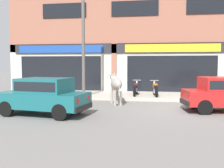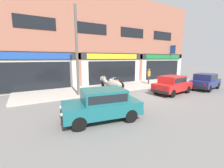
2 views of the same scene
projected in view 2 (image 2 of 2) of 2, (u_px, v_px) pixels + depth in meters
name	position (u px, v px, depth m)	size (l,w,h in m)	color
ground_plane	(152.00, 96.00, 11.58)	(90.00, 90.00, 0.00)	slate
sidewalk	(123.00, 86.00, 15.02)	(19.00, 3.69, 0.16)	#B7AFA3
shop_building	(112.00, 42.00, 16.06)	(23.00, 1.40, 9.49)	#9E604C
cow	(113.00, 84.00, 10.75)	(1.03, 2.07, 1.61)	#9E998E
car_0	(172.00, 84.00, 12.12)	(3.75, 2.05, 1.46)	black
car_1	(102.00, 103.00, 6.90)	(3.77, 2.11, 1.46)	black
car_2	(205.00, 81.00, 13.83)	(3.80, 2.21, 1.46)	black
motorcycle_0	(106.00, 84.00, 13.44)	(0.52, 1.81, 0.88)	black
motorcycle_1	(117.00, 83.00, 13.91)	(0.52, 1.81, 0.88)	black
pedestrian	(149.00, 75.00, 15.92)	(0.42, 0.33, 1.60)	#2D2D33
utility_pole	(77.00, 52.00, 10.65)	(0.18, 0.18, 6.32)	#595651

